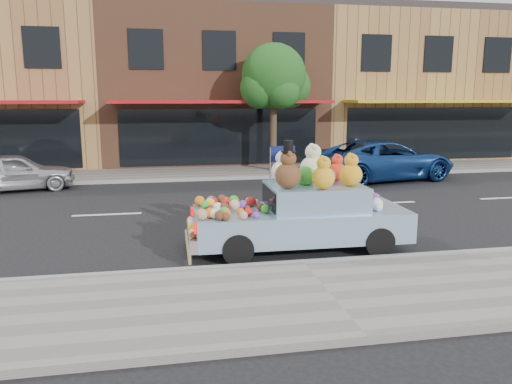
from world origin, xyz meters
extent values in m
plane|color=black|center=(0.00, 0.00, 0.00)|extent=(120.00, 120.00, 0.00)
cube|color=gray|center=(0.00, -6.50, 0.06)|extent=(60.00, 3.00, 0.12)
cube|color=gray|center=(0.00, 6.50, 0.06)|extent=(60.00, 3.00, 0.12)
cube|color=gray|center=(0.00, -5.00, 0.07)|extent=(60.00, 0.12, 0.13)
cube|color=gray|center=(0.00, 5.00, 0.07)|extent=(60.00, 0.12, 0.13)
cube|color=black|center=(-7.00, 7.98, 5.00)|extent=(1.40, 0.06, 1.60)
cube|color=brown|center=(0.00, 12.00, 3.50)|extent=(10.00, 8.00, 7.00)
cube|color=#332D2B|center=(0.00, 12.00, 7.15)|extent=(10.00, 8.00, 0.30)
cube|color=black|center=(0.00, 7.98, 1.40)|extent=(8.50, 0.06, 2.40)
cube|color=#AA0F15|center=(0.00, 7.10, 2.90)|extent=(9.00, 1.80, 0.12)
cube|color=black|center=(-3.00, 7.98, 5.00)|extent=(1.40, 0.06, 1.60)
cube|color=black|center=(0.00, 7.98, 5.00)|extent=(1.40, 0.06, 1.60)
cube|color=black|center=(3.00, 7.98, 5.00)|extent=(1.40, 0.06, 1.60)
cube|color=#9F7742|center=(10.00, 12.00, 3.50)|extent=(10.00, 8.00, 7.00)
cube|color=#332D2B|center=(10.00, 12.00, 7.15)|extent=(10.00, 8.00, 0.30)
cube|color=black|center=(10.00, 7.98, 1.40)|extent=(8.50, 0.06, 2.40)
cube|color=gold|center=(10.00, 7.10, 2.90)|extent=(9.00, 1.80, 0.12)
cube|color=black|center=(7.00, 7.98, 5.00)|extent=(1.40, 0.06, 1.60)
cube|color=black|center=(10.00, 7.98, 5.00)|extent=(1.40, 0.06, 1.60)
cube|color=black|center=(13.00, 7.98, 5.00)|extent=(1.40, 0.06, 1.60)
cylinder|color=#38281C|center=(2.00, 6.50, 1.60)|extent=(0.28, 0.28, 3.20)
sphere|color=#154814|center=(2.00, 6.50, 3.92)|extent=(2.60, 2.60, 2.60)
sphere|color=#154814|center=(2.70, 6.80, 3.52)|extent=(1.80, 1.80, 1.80)
sphere|color=#154814|center=(1.40, 6.30, 3.42)|extent=(1.60, 1.60, 1.60)
sphere|color=#154814|center=(2.20, 5.90, 3.32)|extent=(1.40, 1.40, 1.40)
sphere|color=#154814|center=(1.70, 7.10, 3.62)|extent=(1.60, 1.60, 1.60)
imported|color=#B3B3B8|center=(-7.35, 4.11, 0.64)|extent=(3.99, 2.34, 1.28)
imported|color=navy|center=(5.70, 3.94, 0.76)|extent=(5.87, 3.62, 1.52)
cylinder|color=black|center=(1.64, -4.68, 0.30)|extent=(0.60, 0.21, 0.60)
cylinder|color=black|center=(1.67, -3.12, 0.30)|extent=(0.60, 0.21, 0.60)
cylinder|color=black|center=(-1.16, -4.64, 0.30)|extent=(0.60, 0.21, 0.60)
cylinder|color=black|center=(-1.13, -3.08, 0.30)|extent=(0.60, 0.21, 0.60)
cube|color=#87AACA|center=(0.26, -3.88, 0.55)|extent=(4.32, 1.76, 0.60)
cube|color=#87AACA|center=(0.56, -3.89, 1.10)|extent=(1.92, 1.53, 0.50)
cube|color=silver|center=(-1.96, -3.85, 0.40)|extent=(0.19, 1.78, 0.26)
cube|color=red|center=(-1.92, -4.53, 0.72)|extent=(0.06, 0.28, 0.16)
cube|color=red|center=(-1.90, -3.17, 0.72)|extent=(0.06, 0.28, 0.16)
cube|color=black|center=(-0.39, -3.87, 1.10)|extent=(0.06, 1.30, 0.40)
sphere|color=#512F17|center=(-0.10, -4.23, 1.60)|extent=(0.51, 0.51, 0.51)
sphere|color=#512F17|center=(-0.10, -4.23, 1.93)|extent=(0.32, 0.32, 0.32)
sphere|color=#512F17|center=(-0.10, -4.34, 2.03)|extent=(0.12, 0.12, 0.12)
sphere|color=#512F17|center=(-0.10, -4.12, 2.03)|extent=(0.12, 0.12, 0.12)
cylinder|color=black|center=(-0.10, -4.23, 2.07)|extent=(0.30, 0.30, 0.02)
cylinder|color=black|center=(-0.10, -4.23, 2.18)|extent=(0.19, 0.19, 0.22)
sphere|color=beige|center=(0.61, -3.54, 1.62)|extent=(0.54, 0.54, 0.54)
sphere|color=beige|center=(0.61, -3.54, 1.97)|extent=(0.34, 0.34, 0.34)
sphere|color=beige|center=(0.61, -3.66, 2.08)|extent=(0.13, 0.13, 0.13)
sphere|color=beige|center=(0.61, -3.42, 2.08)|extent=(0.13, 0.13, 0.13)
sphere|color=orange|center=(1.20, -4.20, 1.58)|extent=(0.45, 0.45, 0.45)
sphere|color=orange|center=(1.20, -4.20, 1.86)|extent=(0.28, 0.28, 0.28)
sphere|color=orange|center=(1.20, -4.29, 1.96)|extent=(0.11, 0.11, 0.11)
sphere|color=orange|center=(1.20, -4.10, 1.96)|extent=(0.11, 0.11, 0.11)
sphere|color=red|center=(1.16, -3.49, 1.54)|extent=(0.39, 0.39, 0.39)
sphere|color=red|center=(1.16, -3.49, 1.79)|extent=(0.24, 0.24, 0.24)
sphere|color=red|center=(1.16, -3.58, 1.87)|extent=(0.09, 0.09, 0.09)
sphere|color=red|center=(1.16, -3.41, 1.87)|extent=(0.09, 0.09, 0.09)
sphere|color=silver|center=(-0.04, -3.43, 1.57)|extent=(0.44, 0.44, 0.44)
sphere|color=silver|center=(-0.04, -3.43, 1.85)|extent=(0.27, 0.27, 0.27)
sphere|color=silver|center=(-0.04, -3.52, 1.94)|extent=(0.10, 0.10, 0.10)
sphere|color=silver|center=(-0.04, -3.33, 1.94)|extent=(0.10, 0.10, 0.10)
sphere|color=orange|center=(0.55, -4.44, 1.57)|extent=(0.44, 0.44, 0.44)
sphere|color=orange|center=(0.55, -4.44, 1.86)|extent=(0.27, 0.27, 0.27)
sphere|color=orange|center=(0.55, -4.53, 1.95)|extent=(0.10, 0.10, 0.10)
sphere|color=orange|center=(0.55, -4.34, 1.95)|extent=(0.10, 0.10, 0.10)
sphere|color=#309027|center=(0.36, -3.88, 1.53)|extent=(0.40, 0.40, 0.40)
sphere|color=pink|center=(0.86, -3.84, 1.50)|extent=(0.32, 0.32, 0.32)
sphere|color=#309027|center=(-1.37, -4.32, 0.95)|extent=(0.20, 0.20, 0.20)
sphere|color=#4F2816|center=(-1.27, -3.11, 0.95)|extent=(0.20, 0.20, 0.20)
sphere|color=#682F91|center=(-0.92, -3.78, 0.95)|extent=(0.20, 0.20, 0.20)
sphere|color=#D85914|center=(-1.33, -4.33, 0.94)|extent=(0.19, 0.19, 0.19)
sphere|color=#309027|center=(-1.67, -3.57, 0.94)|extent=(0.18, 0.18, 0.18)
sphere|color=#AA1812|center=(-1.37, -4.55, 0.93)|extent=(0.15, 0.15, 0.15)
sphere|color=#A87B5C|center=(-1.03, -4.56, 0.93)|extent=(0.16, 0.16, 0.16)
sphere|color=#309027|center=(-0.53, -4.13, 0.94)|extent=(0.18, 0.18, 0.18)
sphere|color=#4F2816|center=(-1.47, -4.53, 0.94)|extent=(0.19, 0.19, 0.19)
sphere|color=#4F2816|center=(-1.31, -3.88, 0.95)|extent=(0.19, 0.19, 0.19)
sphere|color=#4F2816|center=(-1.37, -4.58, 0.92)|extent=(0.15, 0.15, 0.15)
sphere|color=silver|center=(-1.44, -3.84, 0.95)|extent=(0.19, 0.19, 0.19)
sphere|color=#AA1812|center=(-1.22, -3.51, 0.95)|extent=(0.20, 0.20, 0.20)
sphere|color=#AA1812|center=(-1.47, -3.26, 0.95)|extent=(0.19, 0.19, 0.19)
sphere|color=#309027|center=(-1.04, -3.31, 0.96)|extent=(0.22, 0.22, 0.22)
sphere|color=#A87B5C|center=(-1.80, -4.45, 0.96)|extent=(0.21, 0.21, 0.21)
sphere|color=yellow|center=(-1.55, -3.43, 0.95)|extent=(0.20, 0.20, 0.20)
sphere|color=#D85914|center=(-0.96, -3.28, 0.92)|extent=(0.13, 0.13, 0.13)
sphere|color=yellow|center=(-1.55, -4.11, 0.92)|extent=(0.14, 0.14, 0.14)
sphere|color=yellow|center=(-0.69, -3.22, 0.92)|extent=(0.14, 0.14, 0.14)
sphere|color=#682F91|center=(-1.51, -3.22, 0.95)|extent=(0.21, 0.21, 0.21)
sphere|color=#4F2816|center=(-0.84, -3.95, 0.92)|extent=(0.13, 0.13, 0.13)
sphere|color=#AA1812|center=(-1.55, -3.82, 0.92)|extent=(0.15, 0.15, 0.15)
sphere|color=#4F2816|center=(-0.58, -3.90, 0.93)|extent=(0.15, 0.15, 0.15)
sphere|color=#AA1812|center=(-0.69, -3.45, 0.95)|extent=(0.20, 0.20, 0.20)
sphere|color=#682F91|center=(-0.79, -4.52, 0.92)|extent=(0.13, 0.13, 0.13)
sphere|color=#D85914|center=(-1.75, -3.24, 0.96)|extent=(0.22, 0.22, 0.22)
sphere|color=pink|center=(-0.56, -3.39, 0.92)|extent=(0.13, 0.13, 0.13)
sphere|color=#D85914|center=(-1.04, -4.26, 0.93)|extent=(0.16, 0.16, 0.16)
sphere|color=beige|center=(-1.56, -4.40, 0.95)|extent=(0.19, 0.19, 0.19)
sphere|color=#D85914|center=(-1.18, -3.16, 0.93)|extent=(0.16, 0.16, 0.16)
sphere|color=#D85914|center=(-1.64, -4.34, 0.95)|extent=(0.20, 0.20, 0.20)
sphere|color=#AA1812|center=(-0.90, -4.32, 0.93)|extent=(0.16, 0.16, 0.16)
sphere|color=#D8A88C|center=(-1.09, -3.81, 0.97)|extent=(0.22, 0.22, 0.22)
sphere|color=#4F2816|center=(-1.97, -4.53, 0.59)|extent=(0.12, 0.12, 0.12)
sphere|color=beige|center=(-1.96, -3.48, 0.60)|extent=(0.15, 0.15, 0.15)
sphere|color=beige|center=(-1.96, -3.76, 0.60)|extent=(0.14, 0.14, 0.14)
sphere|color=silver|center=(-1.97, -4.41, 0.60)|extent=(0.15, 0.15, 0.15)
sphere|color=yellow|center=(-1.97, -4.03, 0.61)|extent=(0.16, 0.16, 0.16)
sphere|color=silver|center=(-1.96, -3.72, 0.61)|extent=(0.15, 0.15, 0.15)
sphere|color=#D85914|center=(-1.96, -3.33, 0.60)|extent=(0.13, 0.13, 0.13)
sphere|color=silver|center=(1.73, -4.30, 0.98)|extent=(0.26, 0.26, 0.26)
sphere|color=#682F91|center=(1.94, -3.74, 0.97)|extent=(0.24, 0.24, 0.24)
sphere|color=#4F2816|center=(1.62, -3.79, 0.94)|extent=(0.18, 0.18, 0.18)
sphere|color=#D85914|center=(1.93, -3.55, 0.97)|extent=(0.25, 0.25, 0.25)
sphere|color=silver|center=(1.72, -4.41, 0.93)|extent=(0.17, 0.17, 0.17)
cylinder|color=#997A54|center=(-2.06, -4.70, 0.17)|extent=(0.06, 0.06, 0.17)
sphere|color=#997A54|center=(-2.06, -4.70, 0.26)|extent=(0.07, 0.07, 0.07)
cylinder|color=#997A54|center=(-2.05, -4.61, 0.17)|extent=(0.06, 0.06, 0.17)
sphere|color=#997A54|center=(-2.05, -4.61, 0.26)|extent=(0.07, 0.07, 0.07)
cylinder|color=#997A54|center=(-2.05, -4.52, 0.17)|extent=(0.06, 0.06, 0.17)
sphere|color=#997A54|center=(-2.05, -4.52, 0.26)|extent=(0.07, 0.07, 0.07)
cylinder|color=#997A54|center=(-2.05, -4.43, 0.17)|extent=(0.06, 0.06, 0.17)
sphere|color=#997A54|center=(-2.05, -4.43, 0.26)|extent=(0.07, 0.07, 0.07)
cylinder|color=#997A54|center=(-2.05, -4.34, 0.17)|extent=(0.06, 0.06, 0.17)
sphere|color=#997A54|center=(-2.05, -4.34, 0.26)|extent=(0.07, 0.07, 0.07)
cylinder|color=#997A54|center=(-2.05, -4.25, 0.17)|extent=(0.06, 0.06, 0.17)
sphere|color=#997A54|center=(-2.05, -4.25, 0.26)|extent=(0.07, 0.07, 0.07)
cylinder|color=#997A54|center=(-2.05, -4.16, 0.17)|extent=(0.06, 0.06, 0.17)
sphere|color=#997A54|center=(-2.05, -4.16, 0.26)|extent=(0.07, 0.07, 0.07)
cylinder|color=#997A54|center=(-2.05, -4.07, 0.17)|extent=(0.06, 0.06, 0.17)
sphere|color=#997A54|center=(-2.05, -4.07, 0.26)|extent=(0.07, 0.07, 0.07)
cylinder|color=#997A54|center=(-2.05, -3.98, 0.17)|extent=(0.06, 0.06, 0.17)
sphere|color=#997A54|center=(-2.05, -3.98, 0.26)|extent=(0.07, 0.07, 0.07)
cylinder|color=#997A54|center=(-2.04, -3.89, 0.17)|extent=(0.06, 0.06, 0.17)
sphere|color=#997A54|center=(-2.04, -3.89, 0.26)|extent=(0.07, 0.07, 0.07)
cylinder|color=#997A54|center=(-2.04, -3.80, 0.17)|extent=(0.06, 0.06, 0.17)
sphere|color=#997A54|center=(-2.04, -3.80, 0.26)|extent=(0.07, 0.07, 0.07)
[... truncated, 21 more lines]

